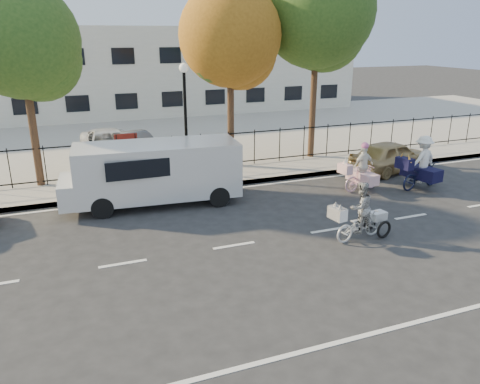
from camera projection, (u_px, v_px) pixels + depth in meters
name	position (u px, v px, depth m)	size (l,w,h in m)	color
ground	(234.00, 246.00, 12.84)	(120.00, 120.00, 0.00)	#333334
road_markings	(234.00, 245.00, 12.84)	(60.00, 9.52, 0.01)	silver
curb	(187.00, 189.00, 17.28)	(60.00, 0.10, 0.15)	#A8A399
sidewalk	(180.00, 181.00, 18.21)	(60.00, 2.20, 0.15)	#A8A399
parking_lot	(141.00, 137.00, 26.08)	(60.00, 15.60, 0.15)	#A8A399
iron_fence	(172.00, 154.00, 18.92)	(58.00, 0.06, 1.50)	black
building	(115.00, 70.00, 33.99)	(34.00, 10.00, 6.00)	silver
lamppost	(185.00, 100.00, 18.02)	(0.36, 0.36, 4.33)	black
street_sign	(127.00, 148.00, 17.77)	(0.85, 0.06, 1.80)	black
zebra_trike	(360.00, 217.00, 13.07)	(1.97, 0.92, 1.68)	white
unicorn_bike	(362.00, 173.00, 17.14)	(1.84, 1.30, 1.83)	#FEC1D6
bull_bike	(421.00, 168.00, 17.34)	(2.21, 1.54, 2.00)	black
white_van	(155.00, 171.00, 15.67)	(6.01, 2.42, 2.09)	white
gold_sedan	(391.00, 156.00, 19.54)	(1.58, 3.92, 1.34)	tan
lot_car_b	(109.00, 145.00, 20.86)	(2.15, 4.66, 1.30)	white
lot_car_c	(137.00, 146.00, 21.00)	(1.26, 3.61, 1.19)	#54595C
tree_west	(26.00, 46.00, 16.05)	(3.98, 3.98, 7.30)	#442D1D
tree_mid	(233.00, 40.00, 18.62)	(4.10, 4.10, 7.52)	#442D1D
tree_east	(320.00, 17.00, 19.79)	(4.84, 4.84, 8.87)	#442D1D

